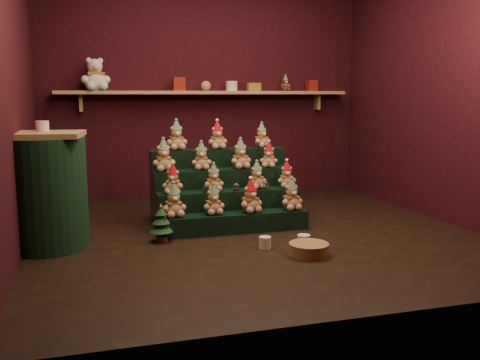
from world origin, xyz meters
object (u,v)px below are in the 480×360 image
object	(u,v)px
mug_left	(265,243)
brown_bear	(285,83)
side_table	(45,191)
mini_christmas_tree	(161,223)
snow_globe_b	(236,187)
mug_right	(304,241)
riser_tier_front	(235,222)
white_bear	(95,70)
wicker_basket	(309,249)
snow_globe_a	(206,188)
snow_globe_c	(266,185)

from	to	relation	value
mug_left	brown_bear	distance (m)	2.92
side_table	mini_christmas_tree	distance (m)	1.00
brown_bear	snow_globe_b	bearing A→B (deg)	-134.22
mini_christmas_tree	brown_bear	world-z (taller)	brown_bear
snow_globe_b	mug_right	size ratio (longest dim) A/B	0.72
riser_tier_front	white_bear	distance (m)	2.57
white_bear	wicker_basket	bearing A→B (deg)	-69.28
snow_globe_a	snow_globe_b	bearing A→B (deg)	0.00
mug_left	side_table	bearing A→B (deg)	162.70
riser_tier_front	mini_christmas_tree	xyz separation A→B (m)	(-0.71, -0.15, 0.08)
snow_globe_c	mug_right	size ratio (longest dim) A/B	0.78
side_table	mug_left	xyz separation A→B (m)	(1.75, -0.54, -0.43)
snow_globe_b	white_bear	size ratio (longest dim) A/B	0.17
mug_left	mug_right	world-z (taller)	mug_right
mug_right	wicker_basket	size ratio (longest dim) A/B	0.34
side_table	mug_right	distance (m)	2.20
mug_left	brown_bear	bearing A→B (deg)	65.53
mug_right	snow_globe_c	bearing A→B (deg)	94.23
snow_globe_a	mug_right	world-z (taller)	snow_globe_a
snow_globe_a	snow_globe_b	distance (m)	0.30
snow_globe_b	mug_right	bearing A→B (deg)	-66.53
riser_tier_front	snow_globe_a	xyz separation A→B (m)	(-0.24, 0.16, 0.31)
riser_tier_front	mug_left	distance (m)	0.61
mini_christmas_tree	white_bear	size ratio (longest dim) A/B	0.73
riser_tier_front	mini_christmas_tree	bearing A→B (deg)	-168.27
mug_right	wicker_basket	xyz separation A→B (m)	(-0.05, -0.22, -0.00)
mini_christmas_tree	white_bear	distance (m)	2.40
riser_tier_front	brown_bear	xyz separation A→B (m)	(1.16, 1.75, 1.33)
riser_tier_front	white_bear	size ratio (longest dim) A/B	3.00
riser_tier_front	wicker_basket	world-z (taller)	riser_tier_front
snow_globe_c	mug_left	bearing A→B (deg)	-109.09
riser_tier_front	snow_globe_b	distance (m)	0.35
brown_bear	mug_right	bearing A→B (deg)	-116.67
brown_bear	snow_globe_c	bearing A→B (deg)	-126.38
snow_globe_c	brown_bear	bearing A→B (deg)	63.12
snow_globe_a	snow_globe_c	world-z (taller)	snow_globe_c
wicker_basket	white_bear	xyz separation A→B (m)	(-1.54, 2.64, 1.50)
white_bear	mug_left	bearing A→B (deg)	-71.26
snow_globe_c	brown_bear	distance (m)	2.05
snow_globe_b	wicker_basket	size ratio (longest dim) A/B	0.25
mug_right	side_table	bearing A→B (deg)	163.62
mug_left	mug_right	size ratio (longest dim) A/B	0.92
mug_right	brown_bear	size ratio (longest dim) A/B	0.55
side_table	mini_christmas_tree	size ratio (longest dim) A/B	2.84
white_bear	mini_christmas_tree	bearing A→B (deg)	-85.92
riser_tier_front	snow_globe_a	distance (m)	0.43
snow_globe_b	mug_left	size ratio (longest dim) A/B	0.78
snow_globe_b	side_table	xyz separation A→B (m)	(-1.71, -0.21, 0.08)
brown_bear	white_bear	bearing A→B (deg)	170.50
snow_globe_c	white_bear	bearing A→B (deg)	133.82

